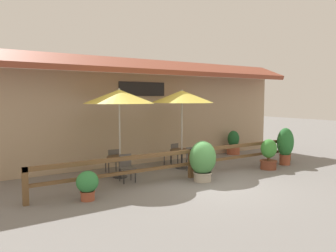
{
  "coord_description": "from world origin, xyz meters",
  "views": [
    {
      "loc": [
        -6.51,
        -7.5,
        2.68
      ],
      "look_at": [
        -0.64,
        1.46,
        1.73
      ],
      "focal_mm": 35.0,
      "sensor_mm": 36.0,
      "label": 1
    }
  ],
  "objects_px": {
    "chair_middle_streetside": "(193,158)",
    "potted_plant_tall_tropical": "(269,154)",
    "dining_table_near": "(120,161)",
    "dining_table_middle": "(182,153)",
    "patio_umbrella_middle": "(182,97)",
    "potted_plant_small_flowering": "(285,145)",
    "potted_plant_entrance_palm": "(233,143)",
    "potted_plant_broad_leaf": "(87,184)",
    "potted_plant_corner_fern": "(203,160)",
    "chair_near_wallside": "(113,160)",
    "chair_near_streetside": "(127,166)",
    "patio_umbrella_near": "(119,97)",
    "chair_middle_wallside": "(172,153)"
  },
  "relations": [
    {
      "from": "chair_middle_wallside",
      "to": "dining_table_middle",
      "type": "bearing_deg",
      "value": 75.91
    },
    {
      "from": "dining_table_near",
      "to": "chair_near_wallside",
      "type": "height_order",
      "value": "chair_near_wallside"
    },
    {
      "from": "potted_plant_broad_leaf",
      "to": "potted_plant_small_flowering",
      "type": "xyz_separation_m",
      "value": [
        8.11,
        0.09,
        0.38
      ]
    },
    {
      "from": "potted_plant_corner_fern",
      "to": "potted_plant_small_flowering",
      "type": "height_order",
      "value": "potted_plant_small_flowering"
    },
    {
      "from": "chair_near_streetside",
      "to": "potted_plant_corner_fern",
      "type": "height_order",
      "value": "potted_plant_corner_fern"
    },
    {
      "from": "chair_middle_streetside",
      "to": "potted_plant_tall_tropical",
      "type": "height_order",
      "value": "potted_plant_tall_tropical"
    },
    {
      "from": "potted_plant_broad_leaf",
      "to": "potted_plant_corner_fern",
      "type": "distance_m",
      "value": 3.75
    },
    {
      "from": "patio_umbrella_middle",
      "to": "potted_plant_small_flowering",
      "type": "distance_m",
      "value": 4.58
    },
    {
      "from": "chair_near_wallside",
      "to": "potted_plant_tall_tropical",
      "type": "xyz_separation_m",
      "value": [
        5.13,
        -2.53,
        0.09
      ]
    },
    {
      "from": "potted_plant_small_flowering",
      "to": "potted_plant_tall_tropical",
      "type": "relative_size",
      "value": 1.31
    },
    {
      "from": "patio_umbrella_near",
      "to": "potted_plant_tall_tropical",
      "type": "relative_size",
      "value": 2.64
    },
    {
      "from": "patio_umbrella_near",
      "to": "dining_table_near",
      "type": "xyz_separation_m",
      "value": [
        0.0,
        -0.0,
        -2.14
      ]
    },
    {
      "from": "potted_plant_broad_leaf",
      "to": "potted_plant_tall_tropical",
      "type": "height_order",
      "value": "potted_plant_tall_tropical"
    },
    {
      "from": "patio_umbrella_middle",
      "to": "potted_plant_small_flowering",
      "type": "bearing_deg",
      "value": -24.71
    },
    {
      "from": "chair_near_wallside",
      "to": "chair_near_streetside",
      "type": "bearing_deg",
      "value": 92.56
    },
    {
      "from": "patio_umbrella_near",
      "to": "potted_plant_small_flowering",
      "type": "xyz_separation_m",
      "value": [
        6.35,
        -1.72,
        -1.89
      ]
    },
    {
      "from": "patio_umbrella_near",
      "to": "chair_near_streetside",
      "type": "xyz_separation_m",
      "value": [
        -0.07,
        -0.64,
        -2.21
      ]
    },
    {
      "from": "dining_table_middle",
      "to": "potted_plant_entrance_palm",
      "type": "height_order",
      "value": "potted_plant_entrance_palm"
    },
    {
      "from": "chair_near_streetside",
      "to": "patio_umbrella_middle",
      "type": "height_order",
      "value": "patio_umbrella_middle"
    },
    {
      "from": "patio_umbrella_near",
      "to": "potted_plant_entrance_palm",
      "type": "xyz_separation_m",
      "value": [
        6.34,
        1.15,
        -2.18
      ]
    },
    {
      "from": "chair_near_streetside",
      "to": "chair_middle_streetside",
      "type": "height_order",
      "value": "same"
    },
    {
      "from": "potted_plant_small_flowering",
      "to": "potted_plant_entrance_palm",
      "type": "height_order",
      "value": "potted_plant_small_flowering"
    },
    {
      "from": "potted_plant_corner_fern",
      "to": "potted_plant_entrance_palm",
      "type": "distance_m",
      "value": 5.34
    },
    {
      "from": "chair_near_streetside",
      "to": "potted_plant_small_flowering",
      "type": "height_order",
      "value": "potted_plant_small_flowering"
    },
    {
      "from": "potted_plant_tall_tropical",
      "to": "potted_plant_entrance_palm",
      "type": "height_order",
      "value": "potted_plant_tall_tropical"
    },
    {
      "from": "dining_table_middle",
      "to": "potted_plant_tall_tropical",
      "type": "height_order",
      "value": "potted_plant_tall_tropical"
    },
    {
      "from": "potted_plant_corner_fern",
      "to": "potted_plant_small_flowering",
      "type": "xyz_separation_m",
      "value": [
        4.37,
        0.2,
        0.12
      ]
    },
    {
      "from": "potted_plant_broad_leaf",
      "to": "potted_plant_entrance_palm",
      "type": "xyz_separation_m",
      "value": [
        8.11,
        2.95,
        0.09
      ]
    },
    {
      "from": "chair_near_wallside",
      "to": "potted_plant_broad_leaf",
      "type": "height_order",
      "value": "chair_near_wallside"
    },
    {
      "from": "chair_near_wallside",
      "to": "potted_plant_tall_tropical",
      "type": "distance_m",
      "value": 5.73
    },
    {
      "from": "patio_umbrella_middle",
      "to": "chair_middle_wallside",
      "type": "distance_m",
      "value": 2.31
    },
    {
      "from": "potted_plant_broad_leaf",
      "to": "potted_plant_tall_tropical",
      "type": "xyz_separation_m",
      "value": [
        6.92,
        -0.09,
        0.14
      ]
    },
    {
      "from": "chair_near_wallside",
      "to": "potted_plant_broad_leaf",
      "type": "relative_size",
      "value": 1.11
    },
    {
      "from": "dining_table_near",
      "to": "dining_table_middle",
      "type": "distance_m",
      "value": 2.56
    },
    {
      "from": "chair_near_streetside",
      "to": "patio_umbrella_middle",
      "type": "bearing_deg",
      "value": 19.91
    },
    {
      "from": "dining_table_near",
      "to": "potted_plant_tall_tropical",
      "type": "distance_m",
      "value": 5.49
    },
    {
      "from": "patio_umbrella_middle",
      "to": "dining_table_middle",
      "type": "xyz_separation_m",
      "value": [
        -0.0,
        -0.0,
        -2.14
      ]
    },
    {
      "from": "patio_umbrella_near",
      "to": "potted_plant_broad_leaf",
      "type": "bearing_deg",
      "value": -134.36
    },
    {
      "from": "patio_umbrella_middle",
      "to": "potted_plant_corner_fern",
      "type": "xyz_separation_m",
      "value": [
        -0.58,
        -1.95,
        -2.02
      ]
    },
    {
      "from": "chair_middle_streetside",
      "to": "potted_plant_small_flowering",
      "type": "relative_size",
      "value": 0.59
    },
    {
      "from": "patio_umbrella_middle",
      "to": "potted_plant_small_flowering",
      "type": "xyz_separation_m",
      "value": [
        3.79,
        -1.74,
        -1.89
      ]
    },
    {
      "from": "chair_middle_streetside",
      "to": "potted_plant_tall_tropical",
      "type": "bearing_deg",
      "value": -15.05
    },
    {
      "from": "chair_middle_wallside",
      "to": "potted_plant_small_flowering",
      "type": "bearing_deg",
      "value": 134.14
    },
    {
      "from": "patio_umbrella_near",
      "to": "chair_middle_wallside",
      "type": "xyz_separation_m",
      "value": [
        2.57,
        0.68,
        -2.21
      ]
    },
    {
      "from": "chair_near_wallside",
      "to": "potted_plant_corner_fern",
      "type": "distance_m",
      "value": 3.23
    },
    {
      "from": "chair_near_wallside",
      "to": "potted_plant_broad_leaf",
      "type": "distance_m",
      "value": 3.02
    },
    {
      "from": "chair_middle_streetside",
      "to": "dining_table_near",
      "type": "bearing_deg",
      "value": 177.35
    },
    {
      "from": "dining_table_middle",
      "to": "chair_middle_streetside",
      "type": "height_order",
      "value": "chair_middle_streetside"
    },
    {
      "from": "patio_umbrella_near",
      "to": "potted_plant_small_flowering",
      "type": "height_order",
      "value": "patio_umbrella_near"
    },
    {
      "from": "dining_table_middle",
      "to": "potted_plant_entrance_palm",
      "type": "distance_m",
      "value": 3.95
    }
  ]
}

